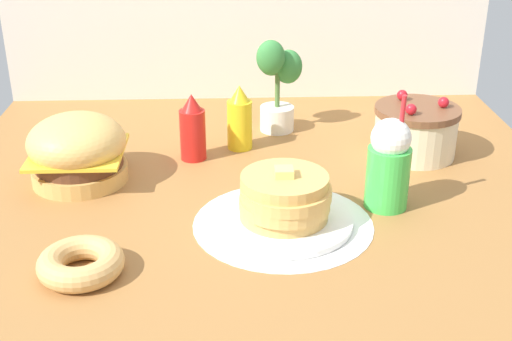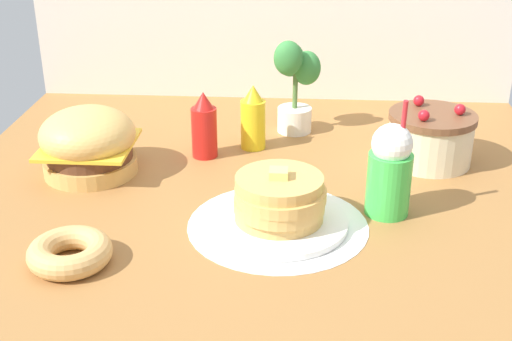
{
  "view_description": "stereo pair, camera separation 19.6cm",
  "coord_description": "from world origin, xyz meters",
  "px_view_note": "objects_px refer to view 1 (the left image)",
  "views": [
    {
      "loc": [
        -0.08,
        -1.74,
        0.93
      ],
      "look_at": [
        -0.01,
        0.04,
        0.11
      ],
      "focal_mm": 47.71,
      "sensor_mm": 36.0,
      "label": 1
    },
    {
      "loc": [
        0.11,
        -1.73,
        0.93
      ],
      "look_at": [
        -0.01,
        0.04,
        0.11
      ],
      "focal_mm": 47.71,
      "sensor_mm": 36.0,
      "label": 2
    }
  ],
  "objects_px": {
    "cream_soda_cup": "(389,164)",
    "burger": "(78,150)",
    "donut_pink_glaze": "(81,262)",
    "pancake_stack": "(284,203)",
    "mustard_bottle": "(240,119)",
    "ketchup_bottle": "(193,129)",
    "potted_plant": "(277,82)",
    "layer_cake": "(416,131)"
  },
  "relations": [
    {
      "from": "ketchup_bottle",
      "to": "mustard_bottle",
      "type": "relative_size",
      "value": 1.0
    },
    {
      "from": "burger",
      "to": "donut_pink_glaze",
      "type": "xyz_separation_m",
      "value": [
        0.1,
        -0.53,
        -0.07
      ]
    },
    {
      "from": "donut_pink_glaze",
      "to": "burger",
      "type": "bearing_deg",
      "value": 100.93
    },
    {
      "from": "burger",
      "to": "donut_pink_glaze",
      "type": "height_order",
      "value": "burger"
    },
    {
      "from": "pancake_stack",
      "to": "potted_plant",
      "type": "xyz_separation_m",
      "value": [
        0.03,
        0.72,
        0.12
      ]
    },
    {
      "from": "layer_cake",
      "to": "donut_pink_glaze",
      "type": "relative_size",
      "value": 1.34
    },
    {
      "from": "burger",
      "to": "pancake_stack",
      "type": "relative_size",
      "value": 0.78
    },
    {
      "from": "potted_plant",
      "to": "mustard_bottle",
      "type": "bearing_deg",
      "value": -129.63
    },
    {
      "from": "ketchup_bottle",
      "to": "potted_plant",
      "type": "xyz_separation_m",
      "value": [
        0.3,
        0.25,
        0.08
      ]
    },
    {
      "from": "pancake_stack",
      "to": "mustard_bottle",
      "type": "relative_size",
      "value": 1.7
    },
    {
      "from": "layer_cake",
      "to": "ketchup_bottle",
      "type": "distance_m",
      "value": 0.75
    },
    {
      "from": "pancake_stack",
      "to": "layer_cake",
      "type": "bearing_deg",
      "value": 44.03
    },
    {
      "from": "pancake_stack",
      "to": "potted_plant",
      "type": "distance_m",
      "value": 0.73
    },
    {
      "from": "burger",
      "to": "pancake_stack",
      "type": "height_order",
      "value": "burger"
    },
    {
      "from": "donut_pink_glaze",
      "to": "potted_plant",
      "type": "height_order",
      "value": "potted_plant"
    },
    {
      "from": "pancake_stack",
      "to": "mustard_bottle",
      "type": "distance_m",
      "value": 0.56
    },
    {
      "from": "ketchup_bottle",
      "to": "potted_plant",
      "type": "relative_size",
      "value": 0.66
    },
    {
      "from": "burger",
      "to": "ketchup_bottle",
      "type": "distance_m",
      "value": 0.38
    },
    {
      "from": "potted_plant",
      "to": "pancake_stack",
      "type": "bearing_deg",
      "value": -92.35
    },
    {
      "from": "pancake_stack",
      "to": "donut_pink_glaze",
      "type": "bearing_deg",
      "value": -156.26
    },
    {
      "from": "cream_soda_cup",
      "to": "pancake_stack",
      "type": "bearing_deg",
      "value": -162.35
    },
    {
      "from": "cream_soda_cup",
      "to": "donut_pink_glaze",
      "type": "height_order",
      "value": "cream_soda_cup"
    },
    {
      "from": "mustard_bottle",
      "to": "potted_plant",
      "type": "bearing_deg",
      "value": 50.37
    },
    {
      "from": "pancake_stack",
      "to": "ketchup_bottle",
      "type": "xyz_separation_m",
      "value": [
        -0.27,
        0.47,
        0.04
      ]
    },
    {
      "from": "mustard_bottle",
      "to": "cream_soda_cup",
      "type": "height_order",
      "value": "cream_soda_cup"
    },
    {
      "from": "pancake_stack",
      "to": "layer_cake",
      "type": "xyz_separation_m",
      "value": [
        0.48,
        0.47,
        0.02
      ]
    },
    {
      "from": "layer_cake",
      "to": "potted_plant",
      "type": "height_order",
      "value": "potted_plant"
    },
    {
      "from": "ketchup_bottle",
      "to": "donut_pink_glaze",
      "type": "relative_size",
      "value": 1.08
    },
    {
      "from": "burger",
      "to": "pancake_stack",
      "type": "bearing_deg",
      "value": -26.53
    },
    {
      "from": "donut_pink_glaze",
      "to": "ketchup_bottle",
      "type": "bearing_deg",
      "value": 70.48
    },
    {
      "from": "cream_soda_cup",
      "to": "donut_pink_glaze",
      "type": "xyz_separation_m",
      "value": [
        -0.82,
        -0.32,
        -0.1
      ]
    },
    {
      "from": "pancake_stack",
      "to": "mustard_bottle",
      "type": "height_order",
      "value": "mustard_bottle"
    },
    {
      "from": "layer_cake",
      "to": "burger",
      "type": "bearing_deg",
      "value": -171.8
    },
    {
      "from": "cream_soda_cup",
      "to": "burger",
      "type": "bearing_deg",
      "value": 167.11
    },
    {
      "from": "burger",
      "to": "potted_plant",
      "type": "distance_m",
      "value": 0.77
    },
    {
      "from": "mustard_bottle",
      "to": "ketchup_bottle",
      "type": "bearing_deg",
      "value": -151.86
    },
    {
      "from": "pancake_stack",
      "to": "potted_plant",
      "type": "bearing_deg",
      "value": 87.65
    },
    {
      "from": "layer_cake",
      "to": "mustard_bottle",
      "type": "height_order",
      "value": "mustard_bottle"
    },
    {
      "from": "pancake_stack",
      "to": "cream_soda_cup",
      "type": "xyz_separation_m",
      "value": [
        0.31,
        0.1,
        0.07
      ]
    },
    {
      "from": "pancake_stack",
      "to": "cream_soda_cup",
      "type": "bearing_deg",
      "value": 17.65
    },
    {
      "from": "mustard_bottle",
      "to": "donut_pink_glaze",
      "type": "relative_size",
      "value": 1.08
    },
    {
      "from": "cream_soda_cup",
      "to": "potted_plant",
      "type": "height_order",
      "value": "potted_plant"
    }
  ]
}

